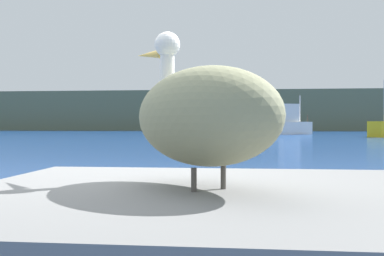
% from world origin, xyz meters
% --- Properties ---
extents(ground_plane, '(260.00, 260.00, 0.00)m').
position_xyz_m(ground_plane, '(0.00, 0.00, 0.00)').
color(ground_plane, navy).
extents(hillside_backdrop, '(140.00, 10.79, 6.10)m').
position_xyz_m(hillside_backdrop, '(0.00, 67.95, 3.05)').
color(hillside_backdrop, '#5B664C').
rests_on(hillside_backdrop, ground).
extents(pier_dock, '(2.68, 2.32, 0.67)m').
position_xyz_m(pier_dock, '(0.79, -0.99, 0.33)').
color(pier_dock, slate).
rests_on(pier_dock, ground).
extents(pelican, '(1.14, 1.30, 0.93)m').
position_xyz_m(pelican, '(0.79, -0.98, 1.08)').
color(pelican, gray).
rests_on(pelican, pier_dock).
extents(fishing_boat_white, '(5.09, 3.41, 3.84)m').
position_xyz_m(fishing_boat_white, '(5.66, 41.16, 1.03)').
color(fishing_boat_white, white).
rests_on(fishing_boat_white, ground).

